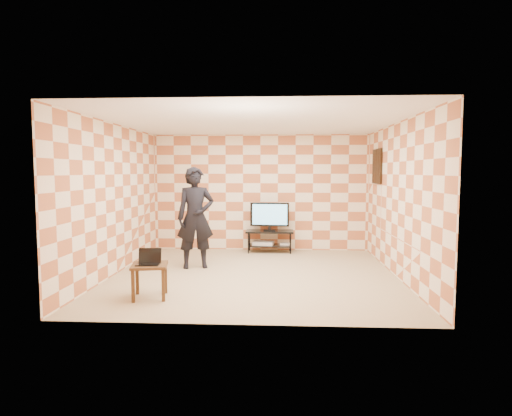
% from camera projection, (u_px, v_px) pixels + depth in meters
% --- Properties ---
extents(floor, '(5.00, 5.00, 0.00)m').
position_uv_depth(floor, '(254.00, 275.00, 7.63)').
color(floor, tan).
rests_on(floor, ground).
extents(wall_back, '(5.00, 0.02, 2.70)m').
position_uv_depth(wall_back, '(260.00, 193.00, 10.01)').
color(wall_back, beige).
rests_on(wall_back, ground).
extents(wall_front, '(5.00, 0.02, 2.70)m').
position_uv_depth(wall_front, '(242.00, 213.00, 5.03)').
color(wall_front, beige).
rests_on(wall_front, ground).
extents(wall_left, '(0.02, 5.00, 2.70)m').
position_uv_depth(wall_left, '(115.00, 199.00, 7.66)').
color(wall_left, beige).
rests_on(wall_left, ground).
extents(wall_right, '(0.02, 5.00, 2.70)m').
position_uv_depth(wall_right, '(398.00, 200.00, 7.38)').
color(wall_right, beige).
rests_on(wall_right, ground).
extents(ceiling, '(5.00, 5.00, 0.02)m').
position_uv_depth(ceiling, '(254.00, 122.00, 7.41)').
color(ceiling, white).
rests_on(ceiling, wall_back).
extents(wall_art, '(0.04, 0.72, 0.72)m').
position_uv_depth(wall_art, '(377.00, 166.00, 8.88)').
color(wall_art, black).
rests_on(wall_art, wall_right).
extents(tv_stand, '(1.07, 0.48, 0.50)m').
position_uv_depth(tv_stand, '(270.00, 236.00, 9.75)').
color(tv_stand, black).
rests_on(tv_stand, floor).
extents(tv, '(0.88, 0.19, 0.64)m').
position_uv_depth(tv, '(270.00, 215.00, 9.71)').
color(tv, black).
rests_on(tv, tv_stand).
extents(dvd_player, '(0.50, 0.39, 0.08)m').
position_uv_depth(dvd_player, '(263.00, 243.00, 9.77)').
color(dvd_player, '#ADADAF').
rests_on(dvd_player, tv_stand).
extents(game_console, '(0.23, 0.18, 0.05)m').
position_uv_depth(game_console, '(285.00, 244.00, 9.75)').
color(game_console, silver).
rests_on(game_console, tv_stand).
extents(side_table, '(0.58, 0.58, 0.50)m').
position_uv_depth(side_table, '(150.00, 270.00, 6.22)').
color(side_table, '#3A2513').
rests_on(side_table, floor).
extents(laptop, '(0.35, 0.28, 0.22)m').
position_uv_depth(laptop, '(149.00, 261.00, 6.21)').
color(laptop, black).
rests_on(laptop, side_table).
extents(person, '(0.80, 0.64, 1.93)m').
position_uv_depth(person, '(196.00, 218.00, 8.15)').
color(person, black).
rests_on(person, floor).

